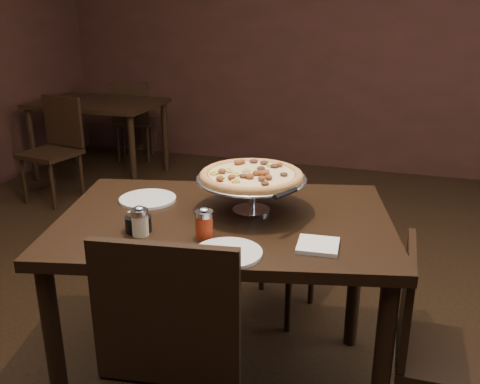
% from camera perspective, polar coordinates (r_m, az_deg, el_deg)
% --- Properties ---
extents(room, '(6.04, 7.04, 2.84)m').
position_cam_1_polar(room, '(2.13, 0.29, 12.57)').
color(room, black).
rests_on(room, ground).
extents(dining_table, '(1.51, 1.18, 0.84)m').
position_cam_1_polar(dining_table, '(2.22, -1.63, -5.32)').
color(dining_table, black).
rests_on(dining_table, ground).
extents(background_table, '(1.20, 0.80, 0.75)m').
position_cam_1_polar(background_table, '(5.44, -14.91, 8.31)').
color(background_table, black).
rests_on(background_table, ground).
extents(pizza_stand, '(0.46, 0.46, 0.19)m').
position_cam_1_polar(pizza_stand, '(2.19, 1.22, 1.71)').
color(pizza_stand, silver).
rests_on(pizza_stand, dining_table).
extents(parmesan_shaker, '(0.07, 0.07, 0.12)m').
position_cam_1_polar(parmesan_shaker, '(2.03, -10.63, -3.11)').
color(parmesan_shaker, beige).
rests_on(parmesan_shaker, dining_table).
extents(pepper_flake_shaker, '(0.07, 0.07, 0.12)m').
position_cam_1_polar(pepper_flake_shaker, '(1.97, -3.85, -3.38)').
color(pepper_flake_shaker, maroon).
rests_on(pepper_flake_shaker, dining_table).
extents(packet_caddy, '(0.10, 0.10, 0.08)m').
position_cam_1_polar(packet_caddy, '(2.07, -10.80, -3.27)').
color(packet_caddy, black).
rests_on(packet_caddy, dining_table).
extents(napkin_stack, '(0.16, 0.16, 0.02)m').
position_cam_1_polar(napkin_stack, '(1.93, 8.31, -5.66)').
color(napkin_stack, silver).
rests_on(napkin_stack, dining_table).
extents(plate_left, '(0.25, 0.25, 0.01)m').
position_cam_1_polar(plate_left, '(2.39, -9.82, -0.75)').
color(plate_left, silver).
rests_on(plate_left, dining_table).
extents(plate_near, '(0.24, 0.24, 0.01)m').
position_cam_1_polar(plate_near, '(1.86, -1.31, -6.51)').
color(plate_near, silver).
rests_on(plate_near, dining_table).
extents(serving_spatula, '(0.16, 0.16, 0.02)m').
position_cam_1_polar(serving_spatula, '(2.00, 4.85, -0.22)').
color(serving_spatula, silver).
rests_on(serving_spatula, pizza_stand).
extents(chair_far, '(0.47, 0.47, 0.86)m').
position_cam_1_polar(chair_far, '(2.88, 3.18, -4.97)').
color(chair_far, black).
rests_on(chair_far, ground).
extents(chair_side, '(0.39, 0.39, 0.82)m').
position_cam_1_polar(chair_side, '(2.23, 19.78, -14.76)').
color(chair_side, black).
rests_on(chair_side, ground).
extents(bg_chair_far, '(0.51, 0.51, 0.86)m').
position_cam_1_polar(bg_chair_far, '(5.98, -11.39, 7.77)').
color(bg_chair_far, black).
rests_on(bg_chair_far, ground).
extents(bg_chair_near, '(0.48, 0.48, 0.90)m').
position_cam_1_polar(bg_chair_near, '(4.92, -19.09, 4.77)').
color(bg_chair_near, black).
rests_on(bg_chair_near, ground).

